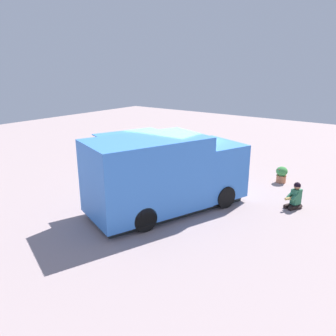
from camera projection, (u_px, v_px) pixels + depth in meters
The scene contains 5 objects.
ground_plane at pixel (173, 194), 12.17m from camera, with size 40.00×40.00×0.00m, color #A38E8F.
food_truck at pixel (166, 175), 10.56m from camera, with size 4.00×5.58×2.45m.
person_customer at pixel (295, 198), 10.94m from camera, with size 0.61×0.76×0.88m.
planter_flowering_near at pixel (282, 174), 13.33m from camera, with size 0.45×0.45×0.66m.
planter_flowering_side at pixel (111, 160), 14.89m from camera, with size 0.70×0.70×0.87m.
Camera 1 is at (6.67, -9.18, 4.51)m, focal length 35.51 mm.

